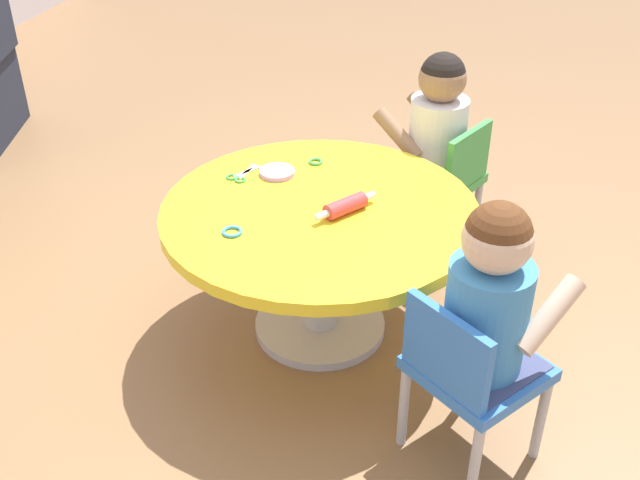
{
  "coord_description": "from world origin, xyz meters",
  "views": [
    {
      "loc": [
        -1.96,
        -0.44,
        1.63
      ],
      "look_at": [
        0.0,
        0.0,
        0.36
      ],
      "focal_mm": 42.19,
      "sensor_mm": 36.0,
      "label": 1
    }
  ],
  "objects_px": {
    "child_chair_right": "(441,180)",
    "child_chair_left": "(469,372)",
    "craft_table": "(320,235)",
    "seated_child_right": "(437,122)",
    "seated_child_left": "(490,295)",
    "craft_scissors": "(241,176)",
    "rolling_pin": "(345,206)"
  },
  "relations": [
    {
      "from": "child_chair_right",
      "to": "craft_scissors",
      "type": "bearing_deg",
      "value": 124.74
    },
    {
      "from": "child_chair_left",
      "to": "child_chair_right",
      "type": "xyz_separation_m",
      "value": [
        1.04,
        0.16,
        0.0
      ]
    },
    {
      "from": "seated_child_left",
      "to": "child_chair_right",
      "type": "distance_m",
      "value": 1.05
    },
    {
      "from": "seated_child_right",
      "to": "craft_scissors",
      "type": "bearing_deg",
      "value": 127.4
    },
    {
      "from": "rolling_pin",
      "to": "child_chair_right",
      "type": "bearing_deg",
      "value": -22.87
    },
    {
      "from": "rolling_pin",
      "to": "seated_child_right",
      "type": "bearing_deg",
      "value": -19.39
    },
    {
      "from": "child_chair_left",
      "to": "seated_child_right",
      "type": "distance_m",
      "value": 1.1
    },
    {
      "from": "child_chair_right",
      "to": "rolling_pin",
      "type": "xyz_separation_m",
      "value": [
        -0.6,
        0.25,
        0.19
      ]
    },
    {
      "from": "seated_child_left",
      "to": "child_chair_left",
      "type": "bearing_deg",
      "value": 140.44
    },
    {
      "from": "child_chair_left",
      "to": "seated_child_left",
      "type": "bearing_deg",
      "value": -39.56
    },
    {
      "from": "seated_child_right",
      "to": "rolling_pin",
      "type": "bearing_deg",
      "value": 160.61
    },
    {
      "from": "craft_table",
      "to": "seated_child_right",
      "type": "relative_size",
      "value": 1.94
    },
    {
      "from": "craft_scissors",
      "to": "child_chair_left",
      "type": "bearing_deg",
      "value": -126.93
    },
    {
      "from": "seated_child_left",
      "to": "craft_scissors",
      "type": "relative_size",
      "value": 3.58
    },
    {
      "from": "child_chair_left",
      "to": "seated_child_left",
      "type": "relative_size",
      "value": 1.05
    },
    {
      "from": "craft_table",
      "to": "seated_child_right",
      "type": "height_order",
      "value": "seated_child_right"
    },
    {
      "from": "craft_table",
      "to": "rolling_pin",
      "type": "distance_m",
      "value": 0.15
    },
    {
      "from": "seated_child_right",
      "to": "rolling_pin",
      "type": "distance_m",
      "value": 0.66
    },
    {
      "from": "child_chair_right",
      "to": "child_chair_left",
      "type": "bearing_deg",
      "value": -171.18
    },
    {
      "from": "craft_scissors",
      "to": "child_chair_right",
      "type": "bearing_deg",
      "value": -55.26
    },
    {
      "from": "child_chair_right",
      "to": "seated_child_right",
      "type": "distance_m",
      "value": 0.23
    },
    {
      "from": "seated_child_left",
      "to": "rolling_pin",
      "type": "relative_size",
      "value": 2.64
    },
    {
      "from": "seated_child_right",
      "to": "craft_scissors",
      "type": "xyz_separation_m",
      "value": [
        -0.46,
        0.6,
        -0.05
      ]
    },
    {
      "from": "child_chair_left",
      "to": "craft_scissors",
      "type": "height_order",
      "value": "child_chair_left"
    },
    {
      "from": "craft_table",
      "to": "seated_child_left",
      "type": "relative_size",
      "value": 1.94
    },
    {
      "from": "child_chair_right",
      "to": "seated_child_right",
      "type": "relative_size",
      "value": 1.05
    },
    {
      "from": "craft_scissors",
      "to": "seated_child_right",
      "type": "bearing_deg",
      "value": -52.6
    },
    {
      "from": "child_chair_left",
      "to": "rolling_pin",
      "type": "bearing_deg",
      "value": 43.31
    },
    {
      "from": "craft_table",
      "to": "seated_child_left",
      "type": "height_order",
      "value": "seated_child_left"
    },
    {
      "from": "child_chair_right",
      "to": "seated_child_right",
      "type": "height_order",
      "value": "seated_child_right"
    },
    {
      "from": "craft_table",
      "to": "craft_scissors",
      "type": "relative_size",
      "value": 6.93
    },
    {
      "from": "craft_table",
      "to": "rolling_pin",
      "type": "height_order",
      "value": "rolling_pin"
    }
  ]
}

